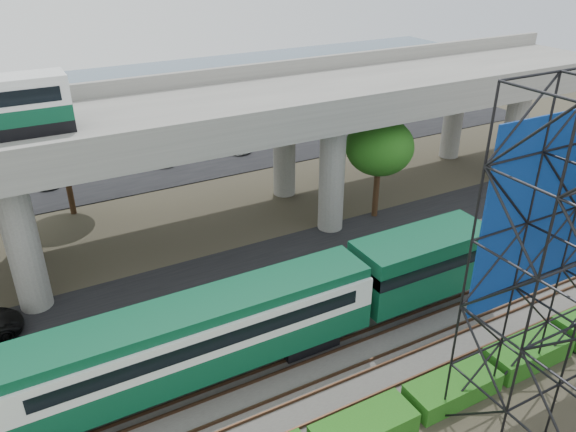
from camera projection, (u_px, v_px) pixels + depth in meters
ground at (294, 383)px, 26.95m from camera, size 140.00×140.00×0.00m
ballast_bed at (275, 356)px, 28.47m from camera, size 90.00×12.00×0.20m
service_road at (212, 277)px, 35.15m from camera, size 90.00×5.00×0.08m
parking_lot at (120, 158)px, 53.53m from camera, size 90.00×18.00×0.08m
harbor_water at (78, 103)px, 70.75m from camera, size 140.00×40.00×0.03m
rail_tracks at (275, 353)px, 28.39m from camera, size 90.00×9.52×0.16m
commuter_train at (223, 328)px, 26.07m from camera, size 29.30×3.06×4.30m
overpass at (159, 129)px, 35.38m from camera, size 80.00×12.00×12.40m
hedge_strip at (364, 428)px, 23.76m from camera, size 34.60×1.80×1.20m
trees at (103, 178)px, 35.08m from camera, size 40.94×16.94×7.69m
parked_cars at (128, 153)px, 53.07m from camera, size 39.78×9.53×1.29m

